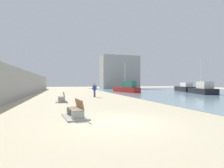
{
  "coord_description": "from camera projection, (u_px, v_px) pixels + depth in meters",
  "views": [
    {
      "loc": [
        -2.51,
        -7.68,
        1.83
      ],
      "look_at": [
        3.76,
        14.12,
        1.69
      ],
      "focal_mm": 27.99,
      "sensor_mm": 36.0,
      "label": 1
    }
  ],
  "objects": [
    {
      "name": "water_bay",
      "position": [
        212.0,
        93.0,
        32.02
      ],
      "size": [
        36.0,
        68.0,
        0.04
      ],
      "primitive_type": "cube",
      "color": "#7A99A8",
      "rests_on": "ground"
    },
    {
      "name": "ground_plane",
      "position": [
        80.0,
        96.0,
        25.39
      ],
      "size": [
        120.0,
        120.0,
        0.0
      ],
      "primitive_type": "plane",
      "color": "#C6B793"
    },
    {
      "name": "boat_nearest",
      "position": [
        127.0,
        88.0,
        34.0
      ],
      "size": [
        3.28,
        7.44,
        5.85
      ],
      "color": "red",
      "rests_on": "water_bay"
    },
    {
      "name": "bench_near",
      "position": [
        75.0,
        113.0,
        9.2
      ],
      "size": [
        1.37,
        2.23,
        0.98
      ],
      "color": "#9E9E99",
      "rests_on": "ground"
    },
    {
      "name": "boat_outer",
      "position": [
        203.0,
        89.0,
        28.76
      ],
      "size": [
        4.12,
        6.86,
        6.1
      ],
      "color": "black",
      "rests_on": "water_bay"
    },
    {
      "name": "seawall",
      "position": [
        23.0,
        84.0,
        23.3
      ],
      "size": [
        0.8,
        64.0,
        3.5
      ],
      "primitive_type": "cube",
      "color": "#9E9E99",
      "rests_on": "ground"
    },
    {
      "name": "person_walking",
      "position": [
        95.0,
        89.0,
        22.51
      ],
      "size": [
        0.52,
        0.24,
        1.76
      ],
      "color": "navy",
      "rests_on": "ground"
    },
    {
      "name": "boat_far_right",
      "position": [
        185.0,
        88.0,
        37.07
      ],
      "size": [
        4.55,
        7.89,
        1.88
      ],
      "color": "black",
      "rests_on": "water_bay"
    },
    {
      "name": "harbor_building",
      "position": [
        119.0,
        72.0,
        56.53
      ],
      "size": [
        12.0,
        6.0,
        10.47
      ],
      "primitive_type": "cube",
      "color": "#9E9E99",
      "rests_on": "ground"
    },
    {
      "name": "bench_far",
      "position": [
        62.0,
        99.0,
        16.92
      ],
      "size": [
        1.18,
        2.14,
        0.98
      ],
      "color": "#9E9E99",
      "rests_on": "ground"
    }
  ]
}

